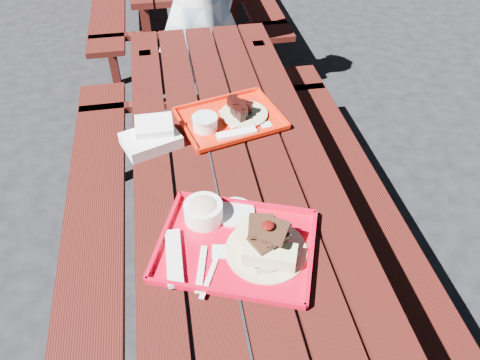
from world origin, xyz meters
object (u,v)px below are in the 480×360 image
at_px(picnic_table_near, 233,202).
at_px(person, 197,0).
at_px(far_tray, 229,118).
at_px(near_tray, 237,236).

height_order(picnic_table_near, person, person).
bearing_deg(person, picnic_table_near, 74.68).
xyz_separation_m(picnic_table_near, far_tray, (0.03, 0.28, 0.21)).
relative_size(picnic_table_near, person, 1.52).
bearing_deg(far_tray, picnic_table_near, -96.52).
height_order(near_tray, far_tray, near_tray).
bearing_deg(far_tray, person, 89.99).
distance_m(picnic_table_near, far_tray, 0.35).
xyz_separation_m(far_tray, person, (0.00, 1.21, 0.02)).
bearing_deg(near_tray, picnic_table_near, 82.66).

